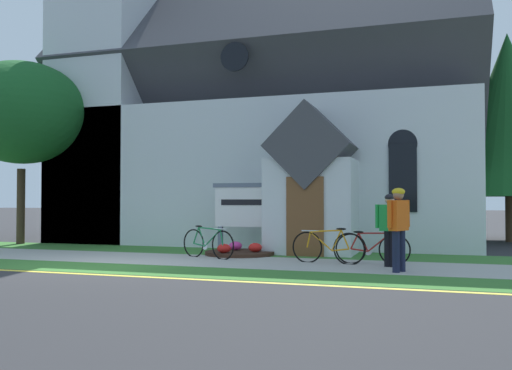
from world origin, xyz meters
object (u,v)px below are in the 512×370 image
object	(u,v)px
bicycle_orange	(208,243)
cyclist_in_green_jersey	(399,222)
yard_deciduous_tree	(22,113)
bicycle_white	(372,248)
church_sign	(247,207)
roadside_conifer	(508,114)
cyclist_in_blue_jersey	(390,225)
bicycle_yellow	(328,247)

from	to	relation	value
bicycle_orange	cyclist_in_green_jersey	distance (m)	5.04
bicycle_orange	yard_deciduous_tree	distance (m)	9.16
bicycle_white	yard_deciduous_tree	bearing A→B (deg)	168.79
church_sign	roadside_conifer	world-z (taller)	roadside_conifer
bicycle_white	cyclist_in_green_jersey	xyz separation A→B (m)	(0.68, -1.34, 0.65)
church_sign	bicycle_orange	distance (m)	1.93
roadside_conifer	yard_deciduous_tree	world-z (taller)	roadside_conifer
cyclist_in_green_jersey	roadside_conifer	distance (m)	10.82
church_sign	cyclist_in_blue_jersey	xyz separation A→B (m)	(4.07, -2.12, -0.34)
cyclist_in_blue_jersey	roadside_conifer	xyz separation A→B (m)	(3.45, 8.86, 3.59)
bicycle_white	cyclist_in_green_jersey	world-z (taller)	cyclist_in_green_jersey
church_sign	bicycle_yellow	world-z (taller)	church_sign
bicycle_yellow	yard_deciduous_tree	world-z (taller)	yard_deciduous_tree
church_sign	yard_deciduous_tree	size ratio (longest dim) A/B	0.33
bicycle_white	cyclist_in_green_jersey	distance (m)	1.64
church_sign	bicycle_white	world-z (taller)	church_sign
bicycle_orange	yard_deciduous_tree	world-z (taller)	yard_deciduous_tree
bicycle_white	roadside_conifer	xyz separation A→B (m)	(3.89, 8.37, 4.15)
bicycle_white	cyclist_in_blue_jersey	xyz separation A→B (m)	(0.44, -0.49, 0.57)
church_sign	roadside_conifer	bearing A→B (deg)	41.84
bicycle_orange	roadside_conifer	xyz separation A→B (m)	(8.02, 8.36, 4.14)
bicycle_orange	yard_deciduous_tree	xyz separation A→B (m)	(-7.86, 2.37, 4.06)
bicycle_white	roadside_conifer	world-z (taller)	roadside_conifer
bicycle_white	yard_deciduous_tree	size ratio (longest dim) A/B	0.28
church_sign	bicycle_white	xyz separation A→B (m)	(3.63, -1.64, -0.91)
bicycle_yellow	cyclist_in_blue_jersey	bearing A→B (deg)	-10.76
cyclist_in_green_jersey	roadside_conifer	xyz separation A→B (m)	(3.21, 9.72, 3.50)
bicycle_yellow	bicycle_orange	world-z (taller)	bicycle_yellow
roadside_conifer	yard_deciduous_tree	bearing A→B (deg)	-159.31
yard_deciduous_tree	cyclist_in_green_jersey	bearing A→B (deg)	-16.36
roadside_conifer	cyclist_in_blue_jersey	bearing A→B (deg)	-111.28
bicycle_yellow	roadside_conifer	distance (m)	10.71
cyclist_in_green_jersey	yard_deciduous_tree	distance (m)	13.64
bicycle_orange	roadside_conifer	size ratio (longest dim) A/B	0.22
cyclist_in_blue_jersey	roadside_conifer	size ratio (longest dim) A/B	0.22
church_sign	bicycle_white	distance (m)	4.09
bicycle_white	cyclist_in_blue_jersey	world-z (taller)	cyclist_in_blue_jersey
bicycle_yellow	roadside_conifer	size ratio (longest dim) A/B	0.24
bicycle_orange	bicycle_white	distance (m)	4.13
bicycle_yellow	bicycle_orange	size ratio (longest dim) A/B	1.06
bicycle_orange	cyclist_in_blue_jersey	distance (m)	4.63
church_sign	bicycle_orange	xyz separation A→B (m)	(-0.50, -1.63, -0.89)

